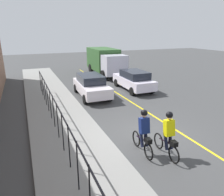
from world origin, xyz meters
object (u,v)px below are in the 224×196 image
patrol_sedan (134,80)px  parked_sedan_rear (91,85)px  cyclist_lead (168,135)px  box_truck_background (105,60)px  cyclist_follow (144,132)px

patrol_sedan → parked_sedan_rear: bearing=96.8°
cyclist_lead → patrol_sedan: bearing=-17.3°
patrol_sedan → box_truck_background: box_truck_background is taller
cyclist_follow → box_truck_background: bearing=-12.2°
cyclist_lead → box_truck_background: bearing=-9.1°
cyclist_lead → parked_sedan_rear: cyclist_lead is taller
box_truck_background → patrol_sedan: bearing=-0.0°
cyclist_follow → box_truck_background: 15.83m
parked_sedan_rear → cyclist_follow: bearing=-1.2°
cyclist_lead → parked_sedan_rear: size_ratio=0.41×
patrol_sedan → box_truck_background: (6.78, -0.17, 0.73)m
parked_sedan_rear → box_truck_background: 8.17m
cyclist_lead → cyclist_follow: same height
cyclist_lead → parked_sedan_rear: bearing=5.6°
cyclist_lead → box_truck_background: 16.16m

